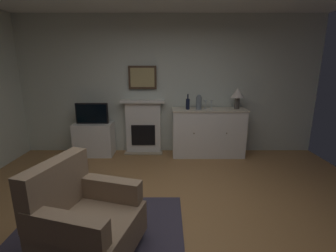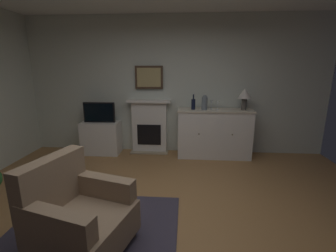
# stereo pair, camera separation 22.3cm
# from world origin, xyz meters

# --- Properties ---
(ground_plane) EXTENTS (6.02, 5.11, 0.10)m
(ground_plane) POSITION_xyz_m (0.00, 0.00, -0.05)
(ground_plane) COLOR #9E7042
(ground_plane) RESTS_ON ground
(wall_rear) EXTENTS (6.02, 0.06, 2.72)m
(wall_rear) POSITION_xyz_m (0.00, 2.52, 1.36)
(wall_rear) COLOR silver
(wall_rear) RESTS_ON ground_plane
(area_rug) EXTENTS (1.83, 1.92, 0.02)m
(area_rug) POSITION_xyz_m (-0.75, -0.38, 0.01)
(area_rug) COLOR #383342
(area_rug) RESTS_ON ground_plane
(fireplace_unit) EXTENTS (0.87, 0.30, 1.10)m
(fireplace_unit) POSITION_xyz_m (-0.50, 2.40, 0.55)
(fireplace_unit) COLOR white
(fireplace_unit) RESTS_ON ground_plane
(framed_picture) EXTENTS (0.55, 0.04, 0.45)m
(framed_picture) POSITION_xyz_m (-0.50, 2.44, 1.53)
(framed_picture) COLOR #473323
(sideboard_cabinet) EXTENTS (1.43, 0.49, 0.95)m
(sideboard_cabinet) POSITION_xyz_m (0.80, 2.22, 0.47)
(sideboard_cabinet) COLOR white
(sideboard_cabinet) RESTS_ON ground_plane
(table_lamp) EXTENTS (0.26, 0.26, 0.40)m
(table_lamp) POSITION_xyz_m (1.33, 2.22, 1.23)
(table_lamp) COLOR #4C4742
(table_lamp) RESTS_ON sideboard_cabinet
(wine_bottle) EXTENTS (0.08, 0.08, 0.29)m
(wine_bottle) POSITION_xyz_m (0.38, 2.18, 1.05)
(wine_bottle) COLOR black
(wine_bottle) RESTS_ON sideboard_cabinet
(wine_glass_left) EXTENTS (0.07, 0.07, 0.16)m
(wine_glass_left) POSITION_xyz_m (0.73, 2.25, 1.07)
(wine_glass_left) COLOR silver
(wine_glass_left) RESTS_ON sideboard_cabinet
(wine_glass_center) EXTENTS (0.07, 0.07, 0.16)m
(wine_glass_center) POSITION_xyz_m (0.84, 2.20, 1.07)
(wine_glass_center) COLOR silver
(wine_glass_center) RESTS_ON sideboard_cabinet
(vase_decorative) EXTENTS (0.11, 0.11, 0.28)m
(vase_decorative) POSITION_xyz_m (0.59, 2.17, 1.09)
(vase_decorative) COLOR slate
(vase_decorative) RESTS_ON sideboard_cabinet
(tv_cabinet) EXTENTS (0.75, 0.42, 0.66)m
(tv_cabinet) POSITION_xyz_m (-1.48, 2.23, 0.33)
(tv_cabinet) COLOR white
(tv_cabinet) RESTS_ON ground_plane
(tv_set) EXTENTS (0.62, 0.07, 0.40)m
(tv_set) POSITION_xyz_m (-1.48, 2.21, 0.86)
(tv_set) COLOR black
(tv_set) RESTS_ON tv_cabinet
(armchair) EXTENTS (0.99, 0.95, 0.92)m
(armchair) POSITION_xyz_m (-0.77, -0.40, 0.38)
(armchair) COLOR #8C7259
(armchair) RESTS_ON ground_plane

